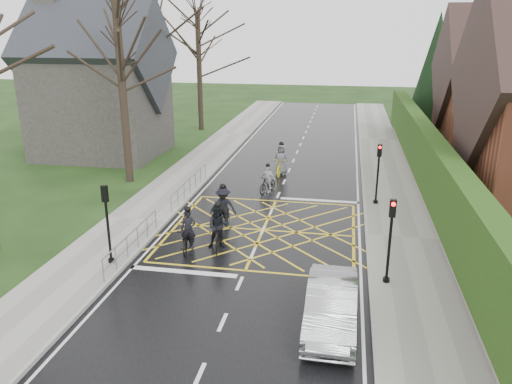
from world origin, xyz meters
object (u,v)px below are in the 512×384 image
(cyclist_back, at_px, (218,231))
(cyclist_mid, at_px, (223,211))
(cyclist_front, at_px, (268,182))
(cyclist_rear, at_px, (188,236))
(car, at_px, (331,305))
(cyclist_lead, at_px, (281,163))

(cyclist_back, bearing_deg, cyclist_mid, 88.94)
(cyclist_back, xyz_separation_m, cyclist_mid, (-0.34, 2.23, -0.01))
(cyclist_front, bearing_deg, cyclist_mid, -80.92)
(cyclist_rear, height_order, car, cyclist_rear)
(cyclist_rear, bearing_deg, car, -44.88)
(cyclist_rear, bearing_deg, cyclist_lead, 71.37)
(cyclist_front, height_order, car, cyclist_front)
(cyclist_lead, distance_m, car, 16.48)
(cyclist_back, height_order, cyclist_lead, cyclist_lead)
(cyclist_rear, relative_size, cyclist_front, 1.16)
(cyclist_back, xyz_separation_m, cyclist_lead, (1.10, 11.17, -0.04))
(cyclist_front, xyz_separation_m, car, (3.93, -12.45, 0.10))
(cyclist_back, relative_size, cyclist_lead, 0.96)
(cyclist_lead, bearing_deg, car, -74.61)
(cyclist_front, distance_m, car, 13.05)
(cyclist_mid, bearing_deg, cyclist_front, 78.46)
(cyclist_back, relative_size, cyclist_mid, 0.97)
(cyclist_back, bearing_deg, cyclist_lead, 74.54)
(cyclist_front, relative_size, cyclist_lead, 0.78)
(cyclist_mid, relative_size, cyclist_lead, 0.99)
(cyclist_rear, xyz_separation_m, cyclist_front, (2.01, 7.92, 0.01))
(cyclist_mid, bearing_deg, cyclist_back, -80.17)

